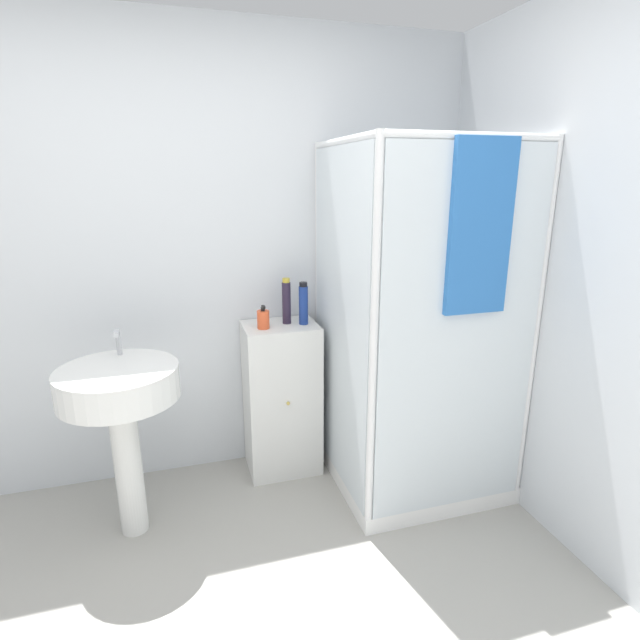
{
  "coord_description": "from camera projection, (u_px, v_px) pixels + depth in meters",
  "views": [
    {
      "loc": [
        -0.03,
        -1.14,
        1.71
      ],
      "look_at": [
        0.65,
        1.14,
        1.02
      ],
      "focal_mm": 28.0,
      "sensor_mm": 36.0,
      "label": 1
    }
  ],
  "objects": [
    {
      "name": "wall_back",
      "position": [
        178.0,
        263.0,
        2.75
      ],
      "size": [
        6.4,
        0.06,
        2.5
      ],
      "primitive_type": "cube",
      "color": "silver",
      "rests_on": "ground_plane"
    },
    {
      "name": "shower_enclosure",
      "position": [
        409.0,
        401.0,
        2.76
      ],
      "size": [
        0.89,
        0.92,
        1.89
      ],
      "color": "white",
      "rests_on": "ground_plane"
    },
    {
      "name": "vanity_cabinet",
      "position": [
        282.0,
        398.0,
        2.93
      ],
      "size": [
        0.42,
        0.34,
        0.91
      ],
      "color": "silver",
      "rests_on": "ground_plane"
    },
    {
      "name": "sink",
      "position": [
        121.0,
        402.0,
        2.32
      ],
      "size": [
        0.55,
        0.55,
        1.0
      ],
      "color": "white",
      "rests_on": "ground_plane"
    },
    {
      "name": "soap_dispenser",
      "position": [
        263.0,
        319.0,
        2.73
      ],
      "size": [
        0.07,
        0.07,
        0.13
      ],
      "color": "#E5562D",
      "rests_on": "vanity_cabinet"
    },
    {
      "name": "shampoo_bottle_tall_black",
      "position": [
        286.0,
        301.0,
        2.8
      ],
      "size": [
        0.05,
        0.05,
        0.26
      ],
      "color": "#281E33",
      "rests_on": "vanity_cabinet"
    },
    {
      "name": "shampoo_bottle_blue",
      "position": [
        303.0,
        304.0,
        2.79
      ],
      "size": [
        0.05,
        0.05,
        0.24
      ],
      "color": "navy",
      "rests_on": "vanity_cabinet"
    }
  ]
}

